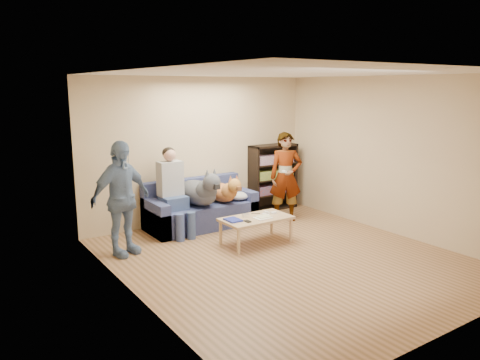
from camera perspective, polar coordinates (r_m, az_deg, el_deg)
ground at (r=6.83m, az=5.71°, el=-9.49°), size 5.00×5.00×0.00m
ceiling at (r=6.39m, az=6.18°, el=12.86°), size 5.00×5.00×0.00m
wall_back at (r=8.53m, az=-4.90°, el=3.73°), size 4.50×0.00×4.50m
wall_front at (r=4.89m, az=25.09°, el=-3.03°), size 4.50×0.00×4.50m
wall_left at (r=5.35m, az=-12.89°, el=-1.06°), size 0.00×5.00×5.00m
wall_right at (r=8.10m, az=18.26°, el=2.79°), size 0.00×5.00×5.00m
blanket at (r=8.40m, az=-0.04°, el=-1.94°), size 0.39×0.33×0.14m
person_standing_right at (r=8.53m, az=5.60°, el=0.39°), size 0.70×0.62×1.62m
person_standing_left at (r=6.93m, az=-14.31°, el=-2.22°), size 1.06×0.69×1.68m
held_controller at (r=8.23m, az=5.43°, el=1.05°), size 0.05×0.11×0.03m
notebook_blue at (r=7.13m, az=-0.86°, el=-4.88°), size 0.20×0.26×0.03m
papers at (r=7.26m, az=2.78°, el=-4.64°), size 0.26×0.20×0.02m
magazine at (r=7.29m, az=2.88°, el=-4.46°), size 0.22×0.17×0.01m
camera_silver at (r=7.33m, az=0.68°, el=-4.32°), size 0.11×0.06×0.05m
controller_a at (r=7.54m, az=3.27°, el=-3.96°), size 0.04×0.13×0.03m
controller_b at (r=7.53m, az=4.13°, el=-4.00°), size 0.09×0.06×0.03m
headphone_cup_a at (r=7.41m, az=3.34°, el=-4.30°), size 0.07×0.07×0.02m
headphone_cup_b at (r=7.47m, az=2.97°, el=-4.16°), size 0.07×0.07×0.02m
pen_orange at (r=7.17m, az=2.62°, el=-4.86°), size 0.13×0.06×0.01m
pen_black at (r=7.52m, az=1.93°, el=-4.10°), size 0.13×0.08×0.01m
wallet at (r=7.07m, az=0.92°, el=-5.05°), size 0.07×0.12×0.02m
sofa at (r=8.27m, az=-4.93°, el=-3.73°), size 1.90×0.85×0.82m
person_seated at (r=7.79m, az=-8.16°, el=-1.01°), size 0.40×0.73×1.47m
dog_gray at (r=7.98m, az=-4.89°, el=-1.37°), size 0.48×1.28×0.70m
dog_tan at (r=8.21m, az=-2.07°, el=-1.38°), size 0.37×1.15×0.54m
coffee_table at (r=7.32m, az=1.99°, el=-4.93°), size 1.10×0.60×0.42m
bookshelf at (r=9.34m, az=4.01°, el=0.54°), size 1.00×0.34×1.30m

